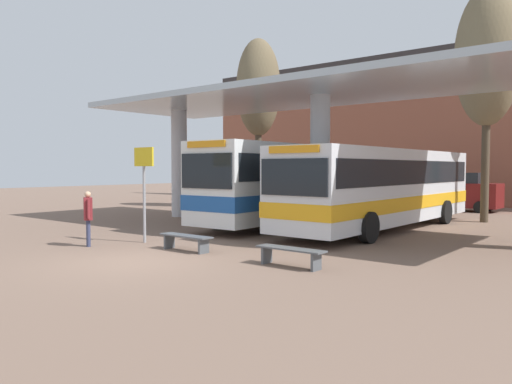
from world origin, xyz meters
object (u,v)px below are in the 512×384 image
at_px(transit_bus_left_bay, 289,180).
at_px(waiting_bench_near_pillar, 291,253).
at_px(transit_bus_center_bay, 383,185).
at_px(waiting_bench_mid_platform, 186,239).
at_px(parked_car_street, 461,192).
at_px(info_sign_platform, 144,175).
at_px(pedestrian_waiting, 88,213).
at_px(poplar_tree_behind_left, 258,89).
at_px(poplar_tree_behind_right, 488,58).

bearing_deg(transit_bus_left_bay, waiting_bench_near_pillar, 123.01).
relative_size(transit_bus_center_bay, waiting_bench_mid_platform, 6.86).
distance_m(waiting_bench_near_pillar, parked_car_street, 19.12).
xyz_separation_m(transit_bus_left_bay, waiting_bench_near_pillar, (5.35, -7.52, -1.51)).
bearing_deg(transit_bus_left_bay, info_sign_platform, 83.11).
bearing_deg(pedestrian_waiting, transit_bus_center_bay, 92.34).
height_order(transit_bus_left_bay, parked_car_street, transit_bus_left_bay).
distance_m(transit_bus_left_bay, poplar_tree_behind_left, 10.36).
bearing_deg(pedestrian_waiting, waiting_bench_mid_platform, 53.71).
xyz_separation_m(transit_bus_left_bay, parked_car_street, (3.58, 11.50, -0.82)).
bearing_deg(transit_bus_center_bay, waiting_bench_near_pillar, 100.41).
xyz_separation_m(waiting_bench_mid_platform, poplar_tree_behind_right, (4.56, 13.57, 6.83)).
bearing_deg(transit_bus_center_bay, parked_car_street, -88.49).
bearing_deg(transit_bus_center_bay, poplar_tree_behind_right, -115.04).
distance_m(transit_bus_center_bay, parked_car_street, 10.59).
distance_m(info_sign_platform, pedestrian_waiting, 2.07).
bearing_deg(waiting_bench_near_pillar, waiting_bench_mid_platform, -180.00).
bearing_deg(parked_car_street, pedestrian_waiting, -102.30).
bearing_deg(waiting_bench_mid_platform, parked_car_street, 84.27).
distance_m(waiting_bench_near_pillar, info_sign_platform, 6.20).
height_order(waiting_bench_near_pillar, info_sign_platform, info_sign_platform).
relative_size(transit_bus_center_bay, pedestrian_waiting, 7.33).
relative_size(waiting_bench_mid_platform, parked_car_street, 0.43).
relative_size(transit_bus_left_bay, transit_bus_center_bay, 0.86).
bearing_deg(pedestrian_waiting, poplar_tree_behind_left, 139.52).
xyz_separation_m(transit_bus_center_bay, info_sign_platform, (-4.39, -8.17, 0.44)).
bearing_deg(info_sign_platform, poplar_tree_behind_right, 62.87).
bearing_deg(waiting_bench_mid_platform, transit_bus_left_bay, 102.55).
bearing_deg(waiting_bench_near_pillar, parked_car_street, 95.31).
bearing_deg(waiting_bench_near_pillar, poplar_tree_behind_right, 86.26).
bearing_deg(transit_bus_left_bay, parked_car_street, -109.72).
xyz_separation_m(transit_bus_left_bay, transit_bus_center_bay, (3.83, 0.93, -0.13)).
xyz_separation_m(info_sign_platform, pedestrian_waiting, (-0.69, -1.59, -1.14)).
xyz_separation_m(waiting_bench_near_pillar, waiting_bench_mid_platform, (-3.68, -0.00, -0.00)).
bearing_deg(poplar_tree_behind_left, waiting_bench_near_pillar, -48.71).
height_order(poplar_tree_behind_left, parked_car_street, poplar_tree_behind_left).
height_order(transit_bus_left_bay, poplar_tree_behind_left, poplar_tree_behind_left).
xyz_separation_m(transit_bus_left_bay, info_sign_platform, (-0.57, -7.23, 0.31)).
bearing_deg(poplar_tree_behind_left, pedestrian_waiting, -70.34).
distance_m(transit_bus_left_bay, pedestrian_waiting, 8.95).
bearing_deg(waiting_bench_mid_platform, poplar_tree_behind_right, 71.42).
relative_size(waiting_bench_near_pillar, info_sign_platform, 0.60).
distance_m(transit_bus_center_bay, waiting_bench_near_pillar, 8.70).
bearing_deg(parked_car_street, transit_bus_center_bay, -87.59).
height_order(transit_bus_center_bay, waiting_bench_mid_platform, transit_bus_center_bay).
bearing_deg(info_sign_platform, poplar_tree_behind_left, 114.32).
bearing_deg(parked_car_street, info_sign_platform, -101.40).
xyz_separation_m(transit_bus_center_bay, poplar_tree_behind_right, (2.41, 5.11, 5.45)).
height_order(info_sign_platform, poplar_tree_behind_left, poplar_tree_behind_left).
bearing_deg(waiting_bench_near_pillar, transit_bus_center_bay, 100.21).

